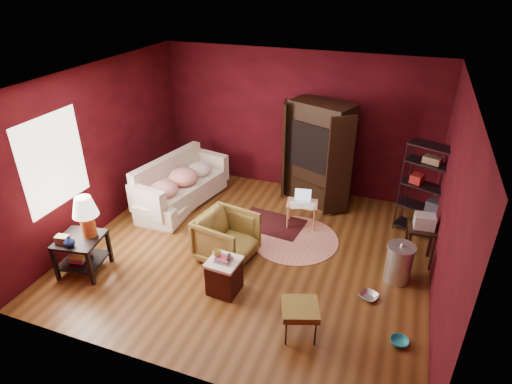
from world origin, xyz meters
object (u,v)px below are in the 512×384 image
tv_armoire (319,152)px  wire_shelving (427,187)px  side_table (83,228)px  hamper (224,275)px  laptop_desk (302,205)px  sofa (179,186)px  armchair (227,236)px

tv_armoire → wire_shelving: (1.97, -0.54, -0.14)m
side_table → hamper: side_table is taller
side_table → laptop_desk: (2.71, 2.33, -0.33)m
sofa → tv_armoire: (2.44, 1.09, 0.64)m
armchair → wire_shelving: 3.42m
hamper → wire_shelving: wire_shelving is taller
armchair → hamper: bearing=-149.4°
side_table → hamper: 2.20m
side_table → hamper: bearing=6.6°
laptop_desk → wire_shelving: bearing=3.3°
sofa → side_table: 2.30m
hamper → tv_armoire: 3.25m
tv_armoire → armchair: bearing=-88.4°
side_table → sofa: bearing=82.7°
hamper → wire_shelving: (2.57, 2.56, 0.62)m
tv_armoire → wire_shelving: 2.05m
tv_armoire → hamper: bearing=-78.9°
armchair → side_table: size_ratio=0.68×
armchair → laptop_desk: 1.60m
laptop_desk → sofa: bearing=171.8°
side_table → laptop_desk: side_table is taller
armchair → tv_armoire: (0.88, 2.36, 0.61)m
hamper → tv_armoire: tv_armoire is taller
sofa → laptop_desk: sofa is taller
laptop_desk → tv_armoire: 1.19m
wire_shelving → sofa: bearing=-151.6°
wire_shelving → hamper: bearing=-113.9°
hamper → laptop_desk: (0.58, 2.08, 0.13)m
sofa → tv_armoire: size_ratio=1.02×
laptop_desk → wire_shelving: size_ratio=0.41×
armchair → laptop_desk: size_ratio=1.26×
laptop_desk → wire_shelving: wire_shelving is taller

